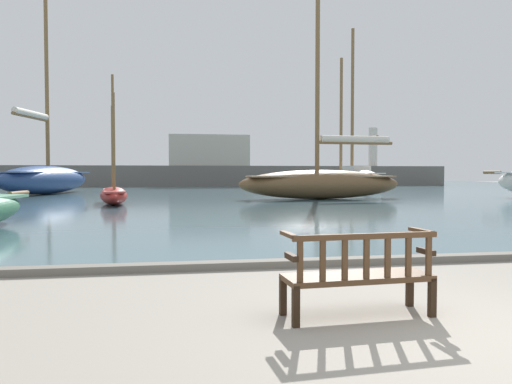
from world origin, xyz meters
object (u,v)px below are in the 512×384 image
Objects in this scene: sailboat_far_port at (46,178)px; sailboat_outer_port at (114,193)px; park_bench at (359,273)px; sailboat_far_starboard at (322,182)px; sailboat_nearest_starboard at (353,175)px.

sailboat_outer_port is at bearing -64.60° from sailboat_far_port.
park_bench is at bearing -76.56° from sailboat_outer_port.
sailboat_far_starboard is at bearing 14.19° from sailboat_outer_port.
sailboat_nearest_starboard is 20.39m from sailboat_far_starboard.
sailboat_far_port is 19.54m from sailboat_far_starboard.
park_bench is at bearing -71.67° from sailboat_far_port.
park_bench is 0.11× the size of sailboat_far_port.
sailboat_far_starboard is at bearing -29.52° from sailboat_far_port.
park_bench is 33.47m from sailboat_far_port.
park_bench is 19.88m from sailboat_outer_port.
sailboat_far_port is (-10.52, 31.77, 0.77)m from park_bench.
sailboat_far_port is at bearing 150.48° from sailboat_far_starboard.
park_bench is 0.11× the size of sailboat_nearest_starboard.
sailboat_far_port is 2.37× the size of sailboat_outer_port.
sailboat_outer_port is (-19.94, -21.18, -0.72)m from sailboat_nearest_starboard.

